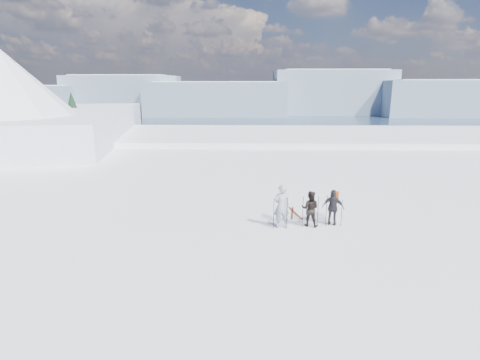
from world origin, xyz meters
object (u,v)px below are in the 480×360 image
(skier_grey, at_px, (281,206))
(skier_pack, at_px, (333,208))
(skis_loose, at_px, (294,213))
(skier_dark, at_px, (310,209))

(skier_grey, relative_size, skier_pack, 1.20)
(skis_loose, bearing_deg, skier_grey, -112.55)
(skier_dark, distance_m, skier_pack, 1.00)
(skier_dark, bearing_deg, skis_loose, -56.78)
(skier_dark, xyz_separation_m, skier_pack, (1.00, 0.13, 0.01))
(skier_pack, xyz_separation_m, skis_loose, (-1.47, 1.44, -0.76))
(skier_grey, height_order, skier_dark, skier_grey)
(skier_dark, bearing_deg, skier_grey, 26.64)
(skis_loose, bearing_deg, skier_pack, -44.26)
(skier_pack, bearing_deg, skier_grey, 29.38)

